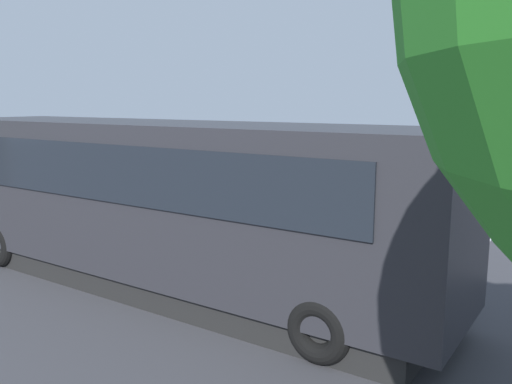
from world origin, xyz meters
TOP-DOWN VIEW (x-y plane):
  - ground_plane at (0.00, 0.00)m, footprint 80.00×80.00m
  - tour_bus at (0.32, 5.23)m, footprint 11.37×2.68m
  - spectator_far_left at (-0.83, 2.34)m, footprint 0.58×0.33m
  - spectator_left at (0.04, 2.36)m, footprint 0.58×0.36m
  - spectator_centre at (0.96, 2.22)m, footprint 0.58×0.36m
  - spectator_right at (1.97, 2.45)m, footprint 0.58×0.34m
  - parked_motorcycle_silver at (-0.09, 3.03)m, footprint 2.03×0.69m
  - stunt_motorcycle at (4.11, -2.49)m, footprint 2.03×0.71m
  - traffic_cone at (1.41, -1.40)m, footprint 0.34×0.34m
  - bay_line_a at (-4.37, -1.80)m, footprint 0.27×4.82m
  - bay_line_b at (-1.57, -1.80)m, footprint 0.23×3.76m
  - bay_line_c at (1.22, -1.80)m, footprint 0.27×4.76m
  - bay_line_d at (4.01, -1.80)m, footprint 0.24×4.09m

SIDE VIEW (x-z plane):
  - ground_plane at x=0.00m, z-range 0.00..0.00m
  - bay_line_a at x=-4.37m, z-range 0.00..0.01m
  - bay_line_b at x=-1.57m, z-range 0.00..0.01m
  - bay_line_c at x=1.22m, z-range 0.00..0.01m
  - bay_line_d at x=4.01m, z-range 0.00..0.01m
  - traffic_cone at x=1.41m, z-range -0.01..0.62m
  - parked_motorcycle_silver at x=-0.09m, z-range -0.01..0.97m
  - stunt_motorcycle at x=4.11m, z-range 0.00..1.23m
  - spectator_far_left at x=-0.83m, z-range 0.16..1.87m
  - spectator_centre at x=0.96m, z-range 0.16..1.89m
  - spectator_left at x=0.04m, z-range 0.17..1.96m
  - spectator_right at x=1.97m, z-range 0.18..1.98m
  - tour_bus at x=0.32m, z-range 0.02..3.27m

